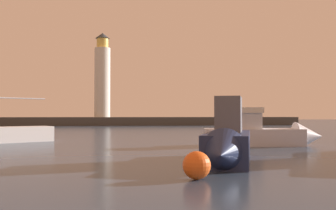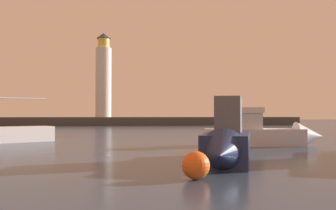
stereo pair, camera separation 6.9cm
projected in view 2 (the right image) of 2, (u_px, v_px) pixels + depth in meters
The scene contains 7 objects.
ground_plane at pixel (132, 136), 34.71m from camera, with size 220.00×220.00×0.00m, color #2D3D51.
breakwater at pixel (125, 121), 67.37m from camera, with size 62.53×4.43×1.46m, color #423F3D.
lighthouse at pixel (103, 77), 67.08m from camera, with size 2.73×2.73×14.77m.
motorboat_0 at pixel (267, 134), 23.37m from camera, with size 7.35×2.61×2.65m.
motorboat_3 at pixel (227, 142), 14.86m from camera, with size 3.78×6.75×2.77m.
sailboat_moored at pixel (0, 134), 25.76m from camera, with size 6.81×5.22×12.01m.
mooring_buoy at pixel (196, 165), 11.18m from camera, with size 0.83×0.83×0.83m, color #EA5919.
Camera 2 is at (-1.21, -1.98, 1.89)m, focal length 41.02 mm.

